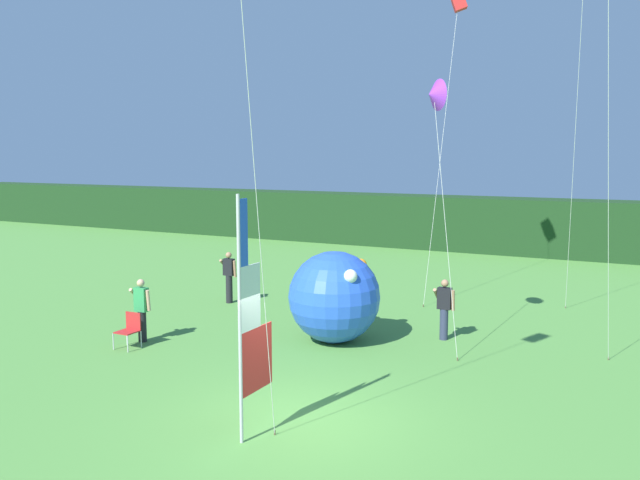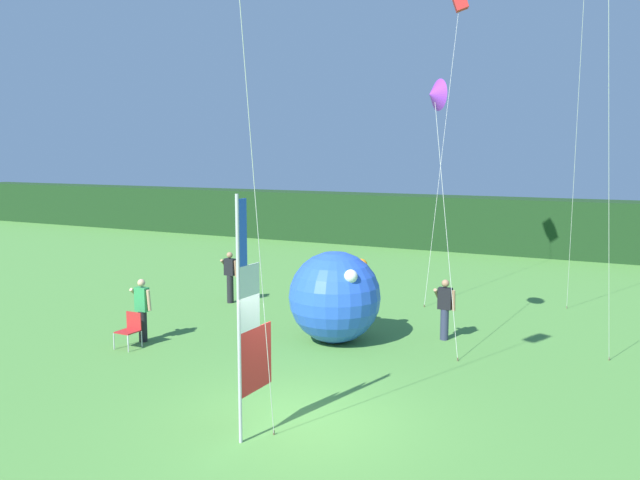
# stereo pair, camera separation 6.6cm
# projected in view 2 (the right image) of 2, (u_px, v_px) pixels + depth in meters

# --- Properties ---
(ground_plane) EXTENTS (120.00, 120.00, 0.00)m
(ground_plane) POSITION_uv_depth(u_px,v_px,m) (296.00, 423.00, 12.18)
(ground_plane) COLOR #518E3D
(distant_treeline) EXTENTS (80.00, 2.40, 2.73)m
(distant_treeline) POSITION_uv_depth(u_px,v_px,m) (531.00, 227.00, 32.52)
(distant_treeline) COLOR #193819
(distant_treeline) RESTS_ON ground
(banner_flag) EXTENTS (0.06, 1.03, 4.27)m
(banner_flag) POSITION_uv_depth(u_px,v_px,m) (249.00, 322.00, 11.37)
(banner_flag) COLOR #B7B7BC
(banner_flag) RESTS_ON ground
(person_near_banner) EXTENTS (0.55, 0.48, 1.67)m
(person_near_banner) POSITION_uv_depth(u_px,v_px,m) (142.00, 308.00, 17.40)
(person_near_banner) COLOR black
(person_near_banner) RESTS_ON ground
(person_mid_field) EXTENTS (0.55, 0.48, 1.63)m
(person_mid_field) POSITION_uv_depth(u_px,v_px,m) (445.00, 308.00, 17.56)
(person_mid_field) COLOR #2D334C
(person_mid_field) RESTS_ON ground
(person_far_left) EXTENTS (0.55, 0.48, 1.70)m
(person_far_left) POSITION_uv_depth(u_px,v_px,m) (230.00, 276.00, 21.93)
(person_far_left) COLOR black
(person_far_left) RESTS_ON ground
(inflatable_balloon) EXTENTS (2.41, 2.41, 2.41)m
(inflatable_balloon) POSITION_uv_depth(u_px,v_px,m) (335.00, 297.00, 17.31)
(inflatable_balloon) COLOR blue
(inflatable_balloon) RESTS_ON ground
(folding_chair) EXTENTS (0.51, 0.51, 0.89)m
(folding_chair) POSITION_uv_depth(u_px,v_px,m) (130.00, 328.00, 16.91)
(folding_chair) COLOR #BCBCC1
(folding_chair) RESTS_ON ground
(kite_purple_delta_0) EXTENTS (1.45, 1.39, 6.76)m
(kite_purple_delta_0) POSITION_uv_depth(u_px,v_px,m) (434.00, 95.00, 16.38)
(kite_purple_delta_0) COLOR brown
(kite_purple_delta_0) RESTS_ON ground
(kite_red_box_4) EXTENTS (0.71, 3.39, 10.50)m
(kite_red_box_4) POSITION_uv_depth(u_px,v_px,m) (460.00, 3.00, 22.79)
(kite_red_box_4) COLOR brown
(kite_red_box_4) RESTS_ON ground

